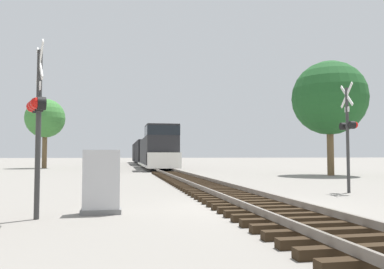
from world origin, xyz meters
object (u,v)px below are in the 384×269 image
crossing_signal_far (348,130)px  tree_far_right (329,98)px  freight_train (147,152)px  tree_mid_background (45,119)px  crossing_signal_near (37,112)px  relay_cabinet (102,182)px

crossing_signal_far → tree_far_right: size_ratio=0.51×
tree_far_right → crossing_signal_far: bearing=-118.2°
freight_train → tree_far_right: (11.18, -29.88, 3.72)m
tree_far_right → tree_mid_background: bearing=140.2°
tree_far_right → tree_mid_background: (-23.26, 19.40, -0.04)m
crossing_signal_near → tree_far_right: size_ratio=0.49×
crossing_signal_near → tree_mid_background: 35.73m
freight_train → relay_cabinet: 45.11m
freight_train → crossing_signal_near: size_ratio=11.58×
freight_train → tree_far_right: 32.12m
crossing_signal_far → tree_far_right: (6.18, 11.54, 3.15)m
freight_train → tree_mid_background: size_ratio=6.03×
crossing_signal_near → tree_mid_background: size_ratio=0.52×
crossing_signal_far → relay_cabinet: 9.93m
relay_cabinet → tree_mid_background: bearing=103.0°
crossing_signal_near → relay_cabinet: 2.26m
freight_train → tree_far_right: size_ratio=5.65×
crossing_signal_near → tree_far_right: 23.12m
crossing_signal_far → tree_mid_background: (-17.07, 30.93, 3.11)m
crossing_signal_far → tree_far_right: bearing=-23.1°
crossing_signal_far → tree_far_right: tree_far_right is taller
crossing_signal_near → relay_cabinet: (1.43, 0.57, -1.66)m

